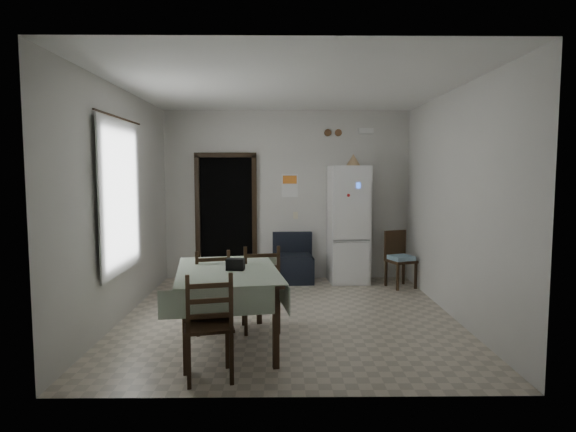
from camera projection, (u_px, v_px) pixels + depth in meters
The scene contains 25 objects.
ground at pixel (288, 316), 6.21m from camera, with size 4.50×4.50×0.00m, color #B4A893.
ceiling at pixel (288, 87), 5.94m from camera, with size 4.20×4.50×0.02m, color white, non-canonical shape.
wall_back at pixel (287, 195), 8.31m from camera, with size 4.20×0.02×2.90m, color silver, non-canonical shape.
wall_front at pixel (292, 223), 3.83m from camera, with size 4.20×0.02×2.90m, color silver, non-canonical shape.
wall_left at pixel (122, 204), 6.05m from camera, with size 0.02×4.50×2.90m, color silver, non-canonical shape.
wall_right at pixel (454, 204), 6.10m from camera, with size 0.02×4.50×2.90m, color silver, non-canonical shape.
doorway at pixel (228, 217), 8.54m from camera, with size 1.06×0.52×2.22m.
window_recess at pixel (112, 197), 5.84m from camera, with size 0.10×1.20×1.60m, color silver.
curtain at pixel (121, 197), 5.84m from camera, with size 0.02×1.45×1.85m, color silver.
curtain_rod at pixel (119, 118), 5.75m from camera, with size 0.02×0.02×1.60m, color black.
calendar at pixel (290, 185), 8.29m from camera, with size 0.28×0.02×0.40m, color white.
calendar_image at pixel (290, 180), 8.27m from camera, with size 0.24×0.01×0.14m, color orange.
light_switch at pixel (296, 215), 8.33m from camera, with size 0.08×0.02×0.12m, color beige.
vent_left at pixel (328, 133), 8.21m from camera, with size 0.12×0.12×0.03m, color brown.
vent_right at pixel (338, 133), 8.21m from camera, with size 0.12×0.12×0.03m, color brown.
emergency_light at pixel (366, 131), 8.19m from camera, with size 0.25×0.07×0.09m, color white.
fridge at pixel (348, 224), 8.05m from camera, with size 0.63×0.63×1.96m, color white, non-canonical shape.
tan_cone at pixel (353, 160), 7.89m from camera, with size 0.23×0.23×0.19m, color tan.
navy_seat at pixel (292, 258), 8.09m from camera, with size 0.68×0.65×0.82m, color black, non-canonical shape.
corner_chair at pixel (401, 260), 7.70m from camera, with size 0.39×0.39×0.90m, color black, non-canonical shape.
dining_table at pixel (228, 308), 5.12m from camera, with size 1.04×1.58×0.83m, color #98A890, non-canonical shape.
black_bag at pixel (235, 264), 5.04m from camera, with size 0.19×0.11×0.12m, color black.
dining_chair_far_left at pixel (211, 289), 5.61m from camera, with size 0.42×0.42×0.97m, color black, non-canonical shape.
dining_chair_far_right at pixel (260, 287), 5.63m from camera, with size 0.44×0.44×1.02m, color black, non-canonical shape.
dining_chair_near_head at pixel (209, 324), 4.29m from camera, with size 0.43×0.43×0.99m, color black, non-canonical shape.
Camera 1 is at (-0.07, -6.06, 1.85)m, focal length 30.00 mm.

